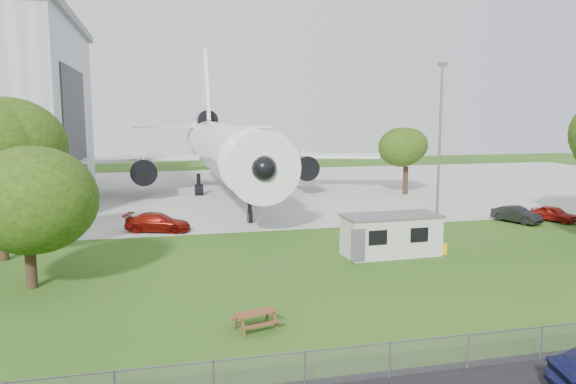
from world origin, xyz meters
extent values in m
plane|color=#3A661B|center=(0.00, 0.00, 0.00)|extent=(160.00, 160.00, 0.00)
cube|color=#B7B7B2|center=(0.00, 38.00, 0.01)|extent=(120.00, 46.00, 0.03)
cube|color=#2D3033|center=(-16.93, 33.00, 6.75)|extent=(0.16, 16.00, 12.96)
cylinder|color=white|center=(-2.00, 34.00, 5.10)|extent=(5.40, 34.00, 5.40)
cone|color=white|center=(-2.00, 15.00, 5.10)|extent=(5.40, 5.50, 5.40)
cone|color=white|center=(-2.00, 55.00, 5.90)|extent=(4.86, 9.00, 4.86)
cube|color=white|center=(-14.50, 37.20, 3.90)|extent=(21.36, 10.77, 0.36)
cube|color=white|center=(10.50, 37.20, 3.90)|extent=(21.36, 10.77, 0.36)
cube|color=white|center=(-2.00, 55.00, 11.60)|extent=(0.46, 9.96, 12.17)
cylinder|color=#515459|center=(-10.50, 33.50, 3.00)|extent=(2.50, 4.20, 2.50)
cylinder|color=#515459|center=(6.50, 33.50, 3.00)|extent=(2.50, 4.20, 2.50)
cylinder|color=#515459|center=(-2.00, 54.00, 7.90)|extent=(2.60, 4.50, 2.60)
cylinder|color=black|center=(-2.00, 18.50, 1.20)|extent=(0.36, 0.36, 2.40)
cylinder|color=black|center=(-4.80, 35.00, 1.20)|extent=(0.44, 0.44, 2.40)
cylinder|color=black|center=(0.80, 35.00, 1.20)|extent=(0.44, 0.44, 2.40)
cube|color=beige|center=(4.95, 6.04, 1.25)|extent=(6.09, 2.74, 2.50)
cube|color=#59595B|center=(4.95, 6.04, 2.56)|extent=(6.30, 2.94, 0.12)
cylinder|color=gold|center=(8.35, 5.44, 0.35)|extent=(0.50, 0.50, 0.70)
cube|color=gray|center=(0.00, -9.50, 0.00)|extent=(58.00, 0.04, 1.30)
cylinder|color=slate|center=(8.20, 6.20, 6.00)|extent=(0.16, 0.16, 12.00)
cylinder|color=#382619|center=(-18.72, 10.51, 1.90)|extent=(0.56, 0.56, 3.79)
cylinder|color=#382619|center=(-15.92, 4.13, 1.40)|extent=(0.56, 0.56, 2.80)
sphere|color=#436716|center=(-15.92, 4.13, 4.82)|extent=(6.48, 6.48, 6.48)
cylinder|color=#382619|center=(17.45, 30.29, 1.53)|extent=(0.56, 0.56, 3.07)
sphere|color=#436716|center=(17.45, 30.29, 5.28)|extent=(5.15, 5.15, 5.15)
imported|color=maroon|center=(22.72, 13.07, 0.63)|extent=(2.94, 4.00, 1.27)
imported|color=black|center=(19.37, 13.36, 0.66)|extent=(2.76, 4.26, 1.33)
imported|color=maroon|center=(-9.40, 16.64, 0.71)|extent=(5.30, 3.43, 1.43)
camera|label=1|loc=(-9.66, -26.32, 9.07)|focal=35.00mm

